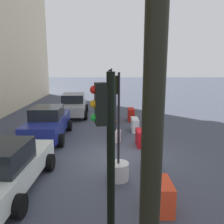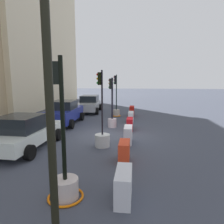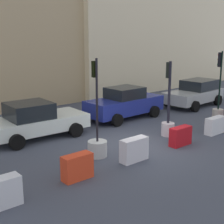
% 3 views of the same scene
% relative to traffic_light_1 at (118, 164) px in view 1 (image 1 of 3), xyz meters
% --- Properties ---
extents(ground_plane, '(120.00, 120.00, 0.00)m').
position_rel_traffic_light_1_xyz_m(ground_plane, '(2.04, -0.15, -0.56)').
color(ground_plane, '#3E4250').
extents(traffic_light_1, '(0.72, 0.72, 3.62)m').
position_rel_traffic_light_1_xyz_m(traffic_light_1, '(0.00, 0.00, 0.00)').
color(traffic_light_1, '#BCBFBF').
rests_on(traffic_light_1, ground_plane).
extents(traffic_light_2, '(0.58, 0.58, 3.31)m').
position_rel_traffic_light_1_xyz_m(traffic_light_2, '(3.98, 0.00, 0.15)').
color(traffic_light_2, silver).
rests_on(traffic_light_2, ground_plane).
extents(traffic_light_3, '(0.76, 0.76, 3.60)m').
position_rel_traffic_light_1_xyz_m(traffic_light_3, '(8.19, 0.14, 0.04)').
color(traffic_light_3, '#BAB1A6').
rests_on(traffic_light_3, ground_plane).
extents(construction_barrier_1, '(0.99, 0.41, 0.81)m').
position_rel_traffic_light_1_xyz_m(construction_barrier_1, '(-1.68, -1.15, -0.16)').
color(construction_barrier_1, red).
rests_on(construction_barrier_1, ground_plane).
extents(construction_barrier_2, '(1.09, 0.40, 0.84)m').
position_rel_traffic_light_1_xyz_m(construction_barrier_2, '(0.73, -1.21, -0.14)').
color(construction_barrier_2, silver).
rests_on(construction_barrier_2, ground_plane).
extents(construction_barrier_3, '(1.02, 0.39, 0.77)m').
position_rel_traffic_light_1_xyz_m(construction_barrier_3, '(3.35, -1.20, -0.18)').
color(construction_barrier_3, red).
rests_on(construction_barrier_3, ground_plane).
extents(construction_barrier_4, '(1.13, 0.39, 0.76)m').
position_rel_traffic_light_1_xyz_m(construction_barrier_4, '(5.87, -1.20, -0.18)').
color(construction_barrier_4, silver).
rests_on(construction_barrier_4, ground_plane).
extents(construction_barrier_5, '(1.07, 0.40, 0.87)m').
position_rel_traffic_light_1_xyz_m(construction_barrier_5, '(8.35, -1.22, -0.13)').
color(construction_barrier_5, red).
rests_on(construction_barrier_5, ground_plane).
extents(car_white_van, '(4.44, 2.43, 1.59)m').
position_rel_traffic_light_1_xyz_m(car_white_van, '(-0.67, 3.57, 0.21)').
color(car_white_van, white).
rests_on(car_white_van, ground_plane).
extents(car_blue_estate, '(4.45, 2.16, 1.69)m').
position_rel_traffic_light_1_xyz_m(car_blue_estate, '(4.59, 3.54, 0.26)').
color(car_blue_estate, navy).
rests_on(car_blue_estate, ground_plane).
extents(car_silver_hatchback, '(4.41, 2.43, 1.60)m').
position_rel_traffic_light_1_xyz_m(car_silver_hatchback, '(10.18, 3.05, 0.25)').
color(car_silver_hatchback, '#A7ABAD').
rests_on(car_silver_hatchback, ground_plane).
extents(street_lamp_post, '(0.36, 0.36, 5.49)m').
position_rel_traffic_light_1_xyz_m(street_lamp_post, '(-5.72, -0.01, 2.73)').
color(street_lamp_post, black).
rests_on(street_lamp_post, ground_plane).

